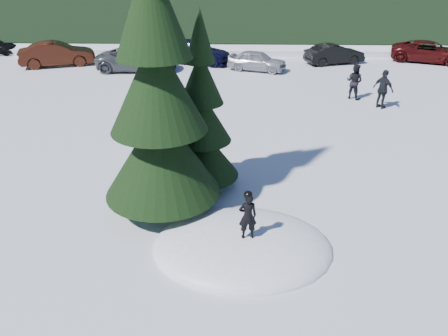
{
  "coord_description": "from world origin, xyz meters",
  "views": [
    {
      "loc": [
        -0.21,
        -8.86,
        6.6
      ],
      "look_at": [
        -0.52,
        2.24,
        1.1
      ],
      "focal_mm": 35.0,
      "sensor_mm": 36.0,
      "label": 1
    }
  ],
  "objects_px": {
    "spruce_short": "(202,123)",
    "adult_1": "(383,89)",
    "car_3": "(195,52)",
    "child_skier": "(248,216)",
    "car_4": "(257,61)",
    "car_5": "(334,54)",
    "car_6": "(430,52)",
    "car_1": "(57,54)",
    "spruce_tall": "(157,97)",
    "adult_0": "(354,81)",
    "car_2": "(137,59)"
  },
  "relations": [
    {
      "from": "car_2",
      "to": "car_3",
      "type": "bearing_deg",
      "value": -58.96
    },
    {
      "from": "adult_0",
      "to": "car_1",
      "type": "relative_size",
      "value": 0.38
    },
    {
      "from": "child_skier",
      "to": "adult_1",
      "type": "distance_m",
      "value": 13.03
    },
    {
      "from": "car_4",
      "to": "car_5",
      "type": "distance_m",
      "value": 5.49
    },
    {
      "from": "spruce_short",
      "to": "car_6",
      "type": "distance_m",
      "value": 22.51
    },
    {
      "from": "adult_1",
      "to": "car_2",
      "type": "xyz_separation_m",
      "value": [
        -12.94,
        6.98,
        -0.22
      ]
    },
    {
      "from": "spruce_short",
      "to": "car_5",
      "type": "relative_size",
      "value": 1.39
    },
    {
      "from": "spruce_tall",
      "to": "car_2",
      "type": "relative_size",
      "value": 1.74
    },
    {
      "from": "spruce_tall",
      "to": "adult_1",
      "type": "relative_size",
      "value": 4.76
    },
    {
      "from": "spruce_short",
      "to": "child_skier",
      "type": "relative_size",
      "value": 4.52
    },
    {
      "from": "car_3",
      "to": "car_4",
      "type": "height_order",
      "value": "car_3"
    },
    {
      "from": "spruce_tall",
      "to": "car_3",
      "type": "xyz_separation_m",
      "value": [
        -0.75,
        18.35,
        -2.59
      ]
    },
    {
      "from": "adult_0",
      "to": "car_3",
      "type": "xyz_separation_m",
      "value": [
        -8.6,
        7.62,
        -0.14
      ]
    },
    {
      "from": "car_6",
      "to": "child_skier",
      "type": "bearing_deg",
      "value": 171.61
    },
    {
      "from": "car_3",
      "to": "adult_1",
      "type": "bearing_deg",
      "value": -116.02
    },
    {
      "from": "car_4",
      "to": "car_6",
      "type": "relative_size",
      "value": 0.74
    },
    {
      "from": "child_skier",
      "to": "spruce_short",
      "type": "bearing_deg",
      "value": -77.28
    },
    {
      "from": "car_1",
      "to": "car_2",
      "type": "height_order",
      "value": "car_1"
    },
    {
      "from": "adult_1",
      "to": "car_5",
      "type": "bearing_deg",
      "value": -35.02
    },
    {
      "from": "car_4",
      "to": "child_skier",
      "type": "bearing_deg",
      "value": -163.75
    },
    {
      "from": "adult_0",
      "to": "adult_1",
      "type": "bearing_deg",
      "value": 161.42
    },
    {
      "from": "child_skier",
      "to": "car_4",
      "type": "bearing_deg",
      "value": -101.14
    },
    {
      "from": "child_skier",
      "to": "car_1",
      "type": "relative_size",
      "value": 0.26
    },
    {
      "from": "adult_0",
      "to": "child_skier",
      "type": "bearing_deg",
      "value": 104.57
    },
    {
      "from": "spruce_tall",
      "to": "car_1",
      "type": "height_order",
      "value": "spruce_tall"
    },
    {
      "from": "car_1",
      "to": "car_6",
      "type": "height_order",
      "value": "car_1"
    },
    {
      "from": "spruce_short",
      "to": "car_6",
      "type": "bearing_deg",
      "value": 51.96
    },
    {
      "from": "car_3",
      "to": "car_4",
      "type": "relative_size",
      "value": 1.39
    },
    {
      "from": "car_2",
      "to": "child_skier",
      "type": "bearing_deg",
      "value": -161.69
    },
    {
      "from": "adult_1",
      "to": "car_2",
      "type": "distance_m",
      "value": 14.7
    },
    {
      "from": "car_4",
      "to": "car_6",
      "type": "height_order",
      "value": "car_6"
    },
    {
      "from": "car_4",
      "to": "adult_0",
      "type": "bearing_deg",
      "value": -121.71
    },
    {
      "from": "adult_0",
      "to": "car_1",
      "type": "height_order",
      "value": "adult_0"
    },
    {
      "from": "adult_1",
      "to": "car_6",
      "type": "xyz_separation_m",
      "value": [
        6.02,
        9.84,
        -0.23
      ]
    },
    {
      "from": "car_3",
      "to": "car_5",
      "type": "relative_size",
      "value": 1.3
    },
    {
      "from": "spruce_tall",
      "to": "car_5",
      "type": "relative_size",
      "value": 2.23
    },
    {
      "from": "child_skier",
      "to": "adult_0",
      "type": "relative_size",
      "value": 0.68
    },
    {
      "from": "car_4",
      "to": "car_5",
      "type": "bearing_deg",
      "value": -49.52
    },
    {
      "from": "car_2",
      "to": "car_3",
      "type": "xyz_separation_m",
      "value": [
        3.37,
        2.12,
        0.04
      ]
    },
    {
      "from": "spruce_short",
      "to": "adult_1",
      "type": "bearing_deg",
      "value": 45.14
    },
    {
      "from": "child_skier",
      "to": "car_5",
      "type": "xyz_separation_m",
      "value": [
        6.1,
        20.38,
        -0.44
      ]
    },
    {
      "from": "spruce_short",
      "to": "car_2",
      "type": "xyz_separation_m",
      "value": [
        -5.12,
        14.83,
        -1.41
      ]
    },
    {
      "from": "car_3",
      "to": "child_skier",
      "type": "bearing_deg",
      "value": -153.96
    },
    {
      "from": "car_1",
      "to": "car_6",
      "type": "distance_m",
      "value": 24.39
    },
    {
      "from": "car_4",
      "to": "car_5",
      "type": "xyz_separation_m",
      "value": [
        5.12,
        1.98,
        0.02
      ]
    },
    {
      "from": "spruce_tall",
      "to": "car_3",
      "type": "bearing_deg",
      "value": 92.34
    },
    {
      "from": "spruce_short",
      "to": "spruce_tall",
      "type": "bearing_deg",
      "value": -125.54
    },
    {
      "from": "spruce_short",
      "to": "car_1",
      "type": "xyz_separation_m",
      "value": [
        -10.48,
        15.9,
        -1.34
      ]
    },
    {
      "from": "car_1",
      "to": "adult_1",
      "type": "bearing_deg",
      "value": -132.97
    },
    {
      "from": "adult_1",
      "to": "spruce_short",
      "type": "bearing_deg",
      "value": 97.49
    }
  ]
}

